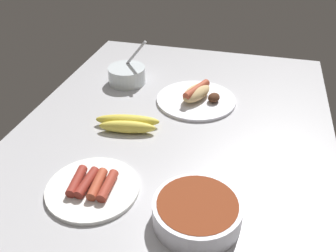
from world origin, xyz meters
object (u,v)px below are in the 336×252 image
object	(u,v)px
plate_sausages	(93,187)
plate_hotdog_assembled	(197,97)
banana_bunch	(127,123)
bowl_coleslaw	(127,74)
bowl_chili	(197,211)

from	to	relation	value
plate_sausages	plate_hotdog_assembled	bearing A→B (deg)	-18.65
plate_hotdog_assembled	banana_bunch	xyz separation A→B (cm)	(-20.47, 16.43, 0.16)
banana_bunch	bowl_coleslaw	world-z (taller)	bowl_coleslaw
bowl_chili	plate_sausages	world-z (taller)	bowl_chili
plate_sausages	bowl_chili	bearing A→B (deg)	-96.88
plate_hotdog_assembled	plate_sausages	size ratio (longest dim) A/B	1.18
bowl_chili	bowl_coleslaw	bearing A→B (deg)	32.31
plate_hotdog_assembled	bowl_chili	size ratio (longest dim) A/B	1.37
plate_sausages	banana_bunch	xyz separation A→B (cm)	(26.00, 0.75, 0.83)
bowl_chili	banana_bunch	world-z (taller)	bowl_chili
plate_sausages	bowl_coleslaw	distance (cm)	54.69
bowl_chili	bowl_coleslaw	size ratio (longest dim) A/B	1.23
plate_hotdog_assembled	bowl_chili	xyz separation A→B (cm)	(-49.50, -9.37, 1.19)
plate_sausages	bowl_coleslaw	bearing A→B (deg)	11.34
plate_sausages	bowl_coleslaw	size ratio (longest dim) A/B	1.42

